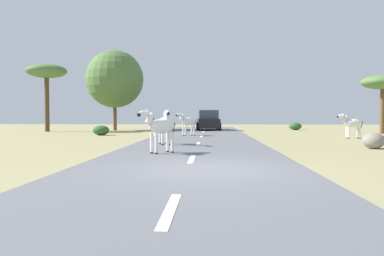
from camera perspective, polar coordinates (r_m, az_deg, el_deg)
ground_plane at (r=9.30m, az=2.19°, el=-6.53°), size 90.00×90.00×0.00m
road at (r=9.32m, az=-0.67°, el=-6.36°), size 6.00×64.00×0.05m
lane_markings at (r=8.33m, az=-1.10°, el=-7.17°), size 0.16×56.00×0.01m
zebra_0 at (r=16.79m, az=-4.17°, el=0.70°), size 0.76×1.64×1.59m
zebra_1 at (r=23.82m, az=23.06°, el=0.63°), size 1.56×0.49×1.47m
zebra_2 at (r=13.03m, az=-4.90°, el=0.17°), size 1.30×1.29×1.54m
zebra_3 at (r=24.03m, az=-0.70°, el=0.97°), size 1.34×1.18×1.50m
car_0 at (r=33.13m, az=2.47°, el=1.09°), size 2.24×4.45×1.74m
tree_0 at (r=34.13m, az=-11.63°, el=7.26°), size 5.07×5.07×7.07m
tree_1 at (r=31.16m, az=26.94°, el=6.09°), size 3.05×3.05×4.32m
tree_3 at (r=33.36m, az=-21.17°, el=7.84°), size 3.24×3.24×5.54m
bush_0 at (r=26.17m, az=-13.62°, el=-0.34°), size 1.11×1.00×0.67m
bush_3 at (r=35.63m, az=15.38°, el=0.26°), size 1.13×1.02×0.68m
rock_2 at (r=17.01m, az=25.83°, el=-1.73°), size 0.87×0.88×0.66m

